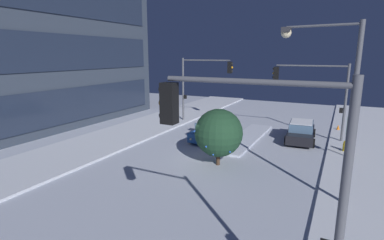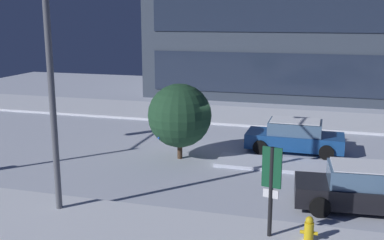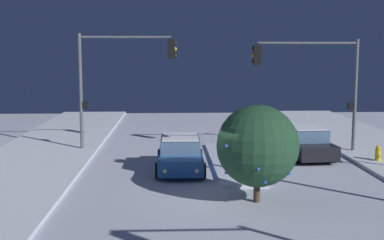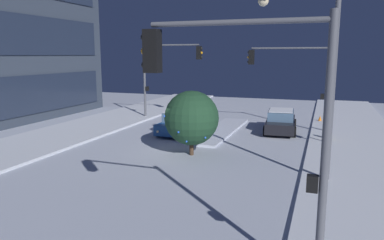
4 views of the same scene
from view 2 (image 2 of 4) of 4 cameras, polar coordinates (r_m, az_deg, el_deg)
ground at (r=21.06m, az=-0.42°, el=-4.34°), size 52.00×52.00×0.00m
curb_strip_far at (r=29.27m, az=4.44°, el=0.62°), size 52.00×5.20×0.14m
median_strip at (r=19.83m, az=16.09°, el=-5.73°), size 9.00×1.80×0.14m
car_near at (r=16.14m, az=20.71°, el=-7.92°), size 4.74×2.29×1.49m
car_far at (r=21.97m, az=12.51°, el=-2.00°), size 4.52×2.07×1.49m
street_lamp_arched at (r=15.27m, az=-15.07°, el=7.87°), size 0.70×3.17×7.64m
fire_hydrant at (r=13.43m, az=14.19°, el=-13.13°), size 0.48×0.26×0.84m
parking_info_sign at (r=12.95m, az=9.73°, el=-7.56°), size 0.55×0.19×2.72m
decorated_tree_median at (r=20.11m, az=-1.53°, el=0.55°), size 2.78×2.78×3.33m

